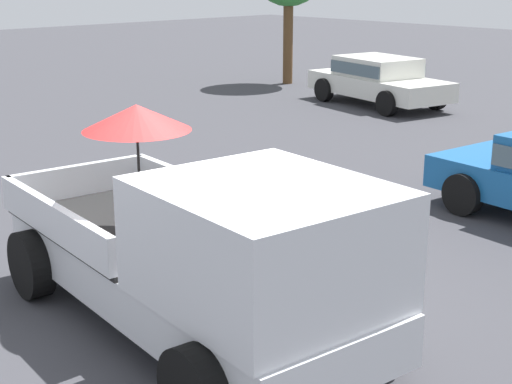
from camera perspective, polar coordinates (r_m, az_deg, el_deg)
The scene contains 3 objects.
ground_plane at distance 8.37m, azimuth -5.35°, elevation -9.95°, with size 80.00×80.00×0.00m, color #38383D.
pickup_truck_main at distance 7.62m, azimuth -3.69°, elevation -4.68°, with size 5.21×2.65×2.31m.
parked_sedan_near at distance 21.69m, azimuth 9.12°, elevation 8.38°, with size 4.56×2.58×1.33m.
Camera 1 is at (5.98, -4.53, 3.71)m, focal length 53.52 mm.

